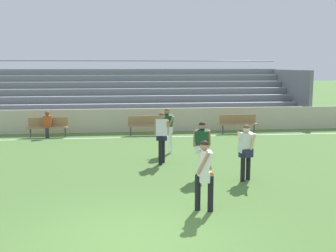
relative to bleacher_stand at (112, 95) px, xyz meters
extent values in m
plane|color=#517A38|center=(0.59, -16.75, -1.58)|extent=(160.00, 160.00, 0.00)
cube|color=white|center=(0.59, -5.44, -1.58)|extent=(44.00, 0.12, 0.01)
cube|color=beige|center=(0.59, -3.78, -1.00)|extent=(48.00, 0.16, 1.16)
cube|color=#9EA3AD|center=(0.00, -2.68, -1.20)|extent=(21.61, 0.36, 0.08)
cube|color=slate|center=(0.00, -2.88, -1.39)|extent=(21.61, 0.04, 0.38)
cube|color=#9EA3AD|center=(0.00, -1.91, -0.83)|extent=(21.61, 0.36, 0.08)
cube|color=slate|center=(0.00, -2.11, -1.02)|extent=(21.61, 0.04, 0.38)
cube|color=#9EA3AD|center=(0.00, -1.14, -0.45)|extent=(21.61, 0.36, 0.08)
cube|color=slate|center=(0.00, -1.34, -0.64)|extent=(21.61, 0.04, 0.38)
cube|color=#9EA3AD|center=(0.00, -0.37, -0.08)|extent=(21.61, 0.36, 0.08)
cube|color=slate|center=(0.00, -0.57, -0.26)|extent=(21.61, 0.04, 0.38)
cube|color=#9EA3AD|center=(0.00, 0.41, 0.30)|extent=(21.61, 0.36, 0.08)
cube|color=slate|center=(0.00, 0.21, 0.11)|extent=(21.61, 0.04, 0.38)
cube|color=#9EA3AD|center=(0.00, 1.18, 0.68)|extent=(21.61, 0.36, 0.08)
cube|color=slate|center=(0.00, 0.98, 0.49)|extent=(21.61, 0.04, 0.38)
cube|color=#9EA3AD|center=(0.00, 1.95, 1.05)|extent=(21.61, 0.36, 0.08)
cube|color=slate|center=(0.00, 1.75, 0.87)|extent=(21.61, 0.04, 0.38)
cube|color=#9EA3AD|center=(0.00, 2.72, 1.43)|extent=(21.61, 0.36, 0.08)
cube|color=slate|center=(0.00, 2.52, 1.24)|extent=(21.61, 0.04, 0.38)
cube|color=slate|center=(10.70, 0.02, -0.08)|extent=(0.20, 5.77, 3.01)
cylinder|color=slate|center=(0.00, 2.97, 1.98)|extent=(21.61, 0.06, 0.06)
cube|color=#99754C|center=(6.11, -4.89, -1.13)|extent=(1.80, 0.40, 0.06)
cube|color=#99754C|center=(6.11, -4.71, -0.88)|extent=(1.80, 0.05, 0.40)
cylinder|color=#47474C|center=(5.33, -4.89, -1.36)|extent=(0.07, 0.07, 0.45)
cylinder|color=#47474C|center=(6.89, -4.89, -1.36)|extent=(0.07, 0.07, 0.45)
cube|color=#99754C|center=(1.68, -4.89, -1.13)|extent=(1.80, 0.40, 0.06)
cube|color=#99754C|center=(1.68, -4.71, -0.88)|extent=(1.80, 0.05, 0.40)
cylinder|color=#47474C|center=(0.90, -4.89, -1.36)|extent=(0.07, 0.07, 0.45)
cylinder|color=#47474C|center=(2.46, -4.89, -1.36)|extent=(0.07, 0.07, 0.45)
cube|color=#99754C|center=(-2.88, -4.89, -1.13)|extent=(1.80, 0.40, 0.06)
cube|color=#99754C|center=(-2.88, -4.71, -0.88)|extent=(1.80, 0.05, 0.40)
cylinder|color=#47474C|center=(-3.66, -4.89, -1.36)|extent=(0.07, 0.07, 0.45)
cylinder|color=#47474C|center=(-2.10, -4.89, -1.36)|extent=(0.07, 0.07, 0.45)
cylinder|color=#2D2D38|center=(-2.88, -5.11, -1.36)|extent=(0.16, 0.16, 0.45)
cube|color=#B24C23|center=(-2.88, -4.89, -0.84)|extent=(0.36, 0.24, 0.52)
sphere|color=brown|center=(-2.88, -4.89, -0.48)|extent=(0.21, 0.21, 0.21)
cylinder|color=white|center=(2.77, -12.36, -1.15)|extent=(0.13, 0.13, 0.87)
cylinder|color=white|center=(2.72, -12.70, -1.15)|extent=(0.13, 0.13, 0.87)
cube|color=white|center=(2.74, -12.53, -0.73)|extent=(0.41, 0.31, 0.24)
cube|color=#194228|center=(2.74, -12.53, -0.43)|extent=(0.46, 0.43, 0.59)
cylinder|color=#A87A5B|center=(2.95, -12.59, -0.40)|extent=(0.15, 0.29, 0.51)
cylinder|color=#A87A5B|center=(2.54, -12.48, -0.40)|extent=(0.15, 0.29, 0.51)
sphere|color=#A87A5B|center=(2.74, -12.53, -0.05)|extent=(0.21, 0.21, 0.21)
sphere|color=black|center=(2.74, -12.53, -0.03)|extent=(0.20, 0.20, 0.20)
cylinder|color=black|center=(4.04, -12.88, -1.17)|extent=(0.13, 0.13, 0.82)
cylinder|color=black|center=(3.83, -13.05, -1.17)|extent=(0.13, 0.13, 0.82)
cube|color=#232847|center=(3.93, -12.96, -0.78)|extent=(0.41, 0.32, 0.24)
cube|color=white|center=(3.93, -12.96, -0.48)|extent=(0.46, 0.42, 0.59)
cylinder|color=beige|center=(4.08, -13.09, -0.44)|extent=(0.15, 0.27, 0.51)
cylinder|color=beige|center=(3.78, -12.84, -0.44)|extent=(0.15, 0.27, 0.51)
sphere|color=beige|center=(3.93, -12.96, -0.09)|extent=(0.21, 0.21, 0.21)
sphere|color=brown|center=(3.93, -12.96, -0.07)|extent=(0.20, 0.20, 0.20)
cylinder|color=white|center=(2.26, -9.04, -1.12)|extent=(0.13, 0.13, 0.92)
cylinder|color=white|center=(2.00, -9.24, -1.12)|extent=(0.13, 0.13, 0.92)
cube|color=white|center=(2.13, -9.14, -0.68)|extent=(0.42, 0.35, 0.24)
cube|color=#194228|center=(2.13, -9.14, -0.38)|extent=(0.49, 0.48, 0.60)
cylinder|color=#A87A5B|center=(2.25, -9.31, -0.34)|extent=(0.23, 0.38, 0.46)
cylinder|color=#A87A5B|center=(2.00, -8.97, -0.34)|extent=(0.23, 0.38, 0.46)
sphere|color=#A87A5B|center=(2.13, -9.14, 0.00)|extent=(0.21, 0.21, 0.21)
sphere|color=brown|center=(2.13, -9.14, 0.03)|extent=(0.20, 0.20, 0.20)
cylinder|color=black|center=(1.71, -10.81, -1.11)|extent=(0.13, 0.13, 0.94)
cylinder|color=black|center=(1.83, -10.48, -1.11)|extent=(0.13, 0.13, 0.94)
cube|color=#232847|center=(1.77, -10.65, -0.66)|extent=(0.38, 0.25, 0.24)
cube|color=white|center=(1.77, -10.65, -0.36)|extent=(0.41, 0.36, 0.59)
cylinder|color=#A87A5B|center=(1.58, -10.55, -0.32)|extent=(0.10, 0.30, 0.50)
cylinder|color=#A87A5B|center=(1.96, -10.74, -0.32)|extent=(0.10, 0.30, 0.50)
sphere|color=#A87A5B|center=(1.77, -10.65, 0.02)|extent=(0.21, 0.21, 0.21)
sphere|color=brown|center=(1.77, -10.65, 0.04)|extent=(0.20, 0.20, 0.20)
cylinder|color=black|center=(2.38, -15.33, -1.17)|extent=(0.13, 0.13, 0.83)
cylinder|color=black|center=(2.11, -15.21, -1.17)|extent=(0.13, 0.13, 0.83)
cube|color=white|center=(2.25, -15.27, -0.77)|extent=(0.26, 0.38, 0.24)
cube|color=white|center=(2.25, -15.27, -0.47)|extent=(0.37, 0.41, 0.59)
cylinder|color=#A87A5B|center=(2.18, -15.46, -0.43)|extent=(0.31, 0.11, 0.50)
cylinder|color=#A87A5B|center=(2.32, -15.08, -0.43)|extent=(0.31, 0.11, 0.50)
sphere|color=#A87A5B|center=(2.25, -15.27, -0.09)|extent=(0.21, 0.21, 0.21)
sphere|color=black|center=(2.25, -15.27, -0.07)|extent=(0.20, 0.20, 0.20)
sphere|color=orange|center=(2.97, -12.66, -1.47)|extent=(0.22, 0.22, 0.22)
camera|label=1|loc=(0.38, -24.06, 1.67)|focal=44.08mm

